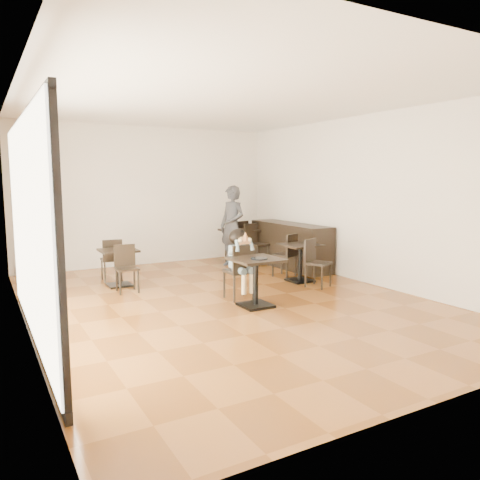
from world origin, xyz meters
TOP-DOWN VIEW (x-y plane):
  - floor at (0.00, 0.00)m, footprint 6.00×8.00m
  - ceiling at (0.00, 0.00)m, footprint 6.00×8.00m
  - wall_back at (0.00, 4.00)m, footprint 6.00×0.01m
  - wall_front at (0.00, -4.00)m, footprint 6.00×0.01m
  - wall_left at (-3.00, 0.00)m, footprint 0.01×8.00m
  - wall_right at (3.00, 0.00)m, footprint 0.01×8.00m
  - storefront_window at (-2.97, -0.50)m, footprint 0.04×4.50m
  - child_table at (0.25, -0.46)m, footprint 0.73×0.73m
  - child_chair at (0.25, 0.09)m, footprint 0.42×0.42m
  - child at (0.25, 0.09)m, footprint 0.42×0.58m
  - plate at (0.25, -0.56)m, footprint 0.26×0.26m
  - pizza_slice at (0.25, -0.10)m, footprint 0.27×0.21m
  - adult_patron at (1.57, 2.75)m, footprint 0.62×0.77m
  - cafe_table_mid at (1.95, 0.67)m, footprint 0.91×0.91m
  - cafe_table_left at (-1.24, 2.02)m, footprint 0.70×0.70m
  - cafe_table_back at (1.92, 3.05)m, footprint 0.96×0.96m
  - chair_mid_a at (1.96, 1.22)m, footprint 0.52×0.52m
  - chair_mid_b at (1.96, 0.12)m, footprint 0.52×0.52m
  - chair_left_a at (-1.24, 2.57)m, footprint 0.40×0.40m
  - chair_left_b at (-1.24, 1.47)m, footprint 0.40×0.40m
  - chair_back_a at (2.08, 3.50)m, footprint 0.55×0.55m
  - chair_back_b at (2.08, 2.50)m, footprint 0.55×0.55m
  - service_counter at (2.65, 2.00)m, footprint 0.60×2.40m

SIDE VIEW (x-z plane):
  - floor at x=0.00m, z-range -0.01..0.01m
  - cafe_table_left at x=-1.24m, z-range 0.00..0.69m
  - cafe_table_mid at x=1.95m, z-range 0.00..0.74m
  - child_table at x=0.25m, z-range 0.00..0.77m
  - cafe_table_back at x=1.92m, z-range 0.00..0.81m
  - chair_left_a at x=-1.24m, z-range 0.00..0.83m
  - chair_left_b at x=-1.24m, z-range 0.00..0.83m
  - chair_mid_a at x=1.96m, z-range 0.00..0.89m
  - chair_mid_b at x=1.96m, z-range 0.00..0.89m
  - child_chair at x=0.25m, z-range 0.00..0.93m
  - chair_back_a at x=2.08m, z-range 0.00..0.97m
  - chair_back_b at x=2.08m, z-range 0.00..0.97m
  - service_counter at x=2.65m, z-range 0.00..1.00m
  - child at x=0.25m, z-range 0.00..1.17m
  - plate at x=0.25m, z-range 0.77..0.79m
  - adult_patron at x=1.57m, z-range 0.00..1.85m
  - pizza_slice at x=0.25m, z-range 0.98..1.04m
  - storefront_window at x=-2.97m, z-range 0.10..2.70m
  - wall_back at x=0.00m, z-range 0.00..3.20m
  - wall_front at x=0.00m, z-range 0.00..3.20m
  - wall_left at x=-3.00m, z-range 0.00..3.20m
  - wall_right at x=3.00m, z-range 0.00..3.20m
  - ceiling at x=0.00m, z-range 3.20..3.21m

